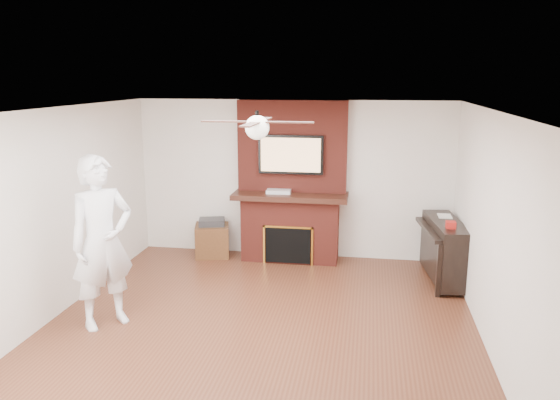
% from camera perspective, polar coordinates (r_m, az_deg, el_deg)
% --- Properties ---
extents(room_shell, '(5.36, 5.86, 2.86)m').
position_cam_1_polar(room_shell, '(6.05, -2.31, -2.56)').
color(room_shell, '#4D2516').
rests_on(room_shell, ground).
extents(fireplace, '(1.78, 0.64, 2.50)m').
position_cam_1_polar(fireplace, '(8.55, 1.16, 0.26)').
color(fireplace, maroon).
rests_on(fireplace, ground).
extents(tv, '(1.00, 0.08, 0.60)m').
position_cam_1_polar(tv, '(8.38, 1.14, 4.76)').
color(tv, black).
rests_on(tv, fireplace).
extents(ceiling_fan, '(1.21, 1.21, 0.31)m').
position_cam_1_polar(ceiling_fan, '(5.86, -2.40, 7.69)').
color(ceiling_fan, black).
rests_on(ceiling_fan, room_shell).
extents(person, '(0.85, 0.88, 2.01)m').
position_cam_1_polar(person, '(6.56, -18.09, -4.22)').
color(person, white).
rests_on(person, ground).
extents(side_table, '(0.65, 0.65, 0.61)m').
position_cam_1_polar(side_table, '(8.94, -7.09, -4.02)').
color(side_table, '#502E16').
rests_on(side_table, ground).
extents(piano, '(0.65, 1.38, 0.97)m').
position_cam_1_polar(piano, '(8.07, 16.81, -4.92)').
color(piano, black).
rests_on(piano, ground).
extents(cable_box, '(0.39, 0.23, 0.05)m').
position_cam_1_polar(cable_box, '(8.46, -0.14, 0.90)').
color(cable_box, silver).
rests_on(cable_box, fireplace).
extents(candle_orange, '(0.07, 0.07, 0.11)m').
position_cam_1_polar(candle_orange, '(8.60, 0.09, -6.19)').
color(candle_orange, '#C38417').
rests_on(candle_orange, ground).
extents(candle_green, '(0.06, 0.06, 0.10)m').
position_cam_1_polar(candle_green, '(8.60, 0.90, -6.20)').
color(candle_green, '#2C6E2D').
rests_on(candle_green, ground).
extents(candle_cream, '(0.07, 0.07, 0.12)m').
position_cam_1_polar(candle_cream, '(8.63, 1.57, -6.07)').
color(candle_cream, beige).
rests_on(candle_cream, ground).
extents(candle_blue, '(0.06, 0.06, 0.08)m').
position_cam_1_polar(candle_blue, '(8.54, 2.48, -6.44)').
color(candle_blue, teal).
rests_on(candle_blue, ground).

